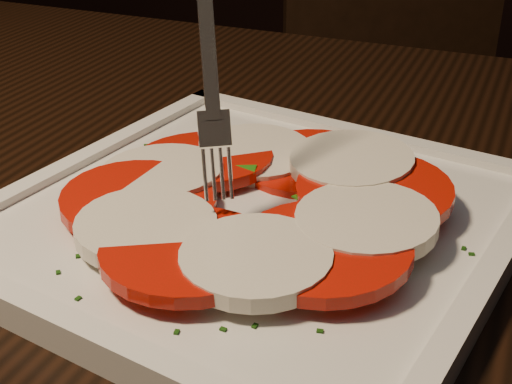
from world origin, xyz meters
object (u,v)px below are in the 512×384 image
chair (402,93)px  plate (256,222)px  fork (207,47)px  table (207,279)px

chair → plate: 0.93m
plate → fork: size_ratio=1.90×
chair → fork: bearing=-116.0°
table → fork: bearing=-62.9°
plate → fork: (-0.03, 0.00, 0.11)m
chair → plate: chair is taller
chair → plate: bearing=-113.9°
table → plate: plate is taller
chair → fork: fork is taller
table → chair: 0.84m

